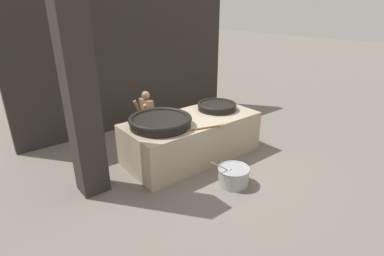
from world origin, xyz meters
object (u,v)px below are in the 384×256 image
Objects in this scene: giant_wok_near at (160,121)px; prep_bowl_vegetables at (234,175)px; cook at (147,117)px; giant_wok_far at (217,106)px.

prep_bowl_vegetables is at bearing -64.79° from giant_wok_near.
giant_wok_near is at bearing 115.21° from prep_bowl_vegetables.
cook reaches higher than giant_wok_near.
cook is 1.75× the size of prep_bowl_vegetables.
cook is at bearing 143.25° from giant_wok_far.
giant_wok_far is at bearing 2.19° from giant_wok_near.
cook is at bearing 98.93° from prep_bowl_vegetables.
giant_wok_far is 2.15m from prep_bowl_vegetables.
giant_wok_near is at bearing 69.44° from cook.
giant_wok_far is (1.78, 0.07, -0.03)m from giant_wok_near.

